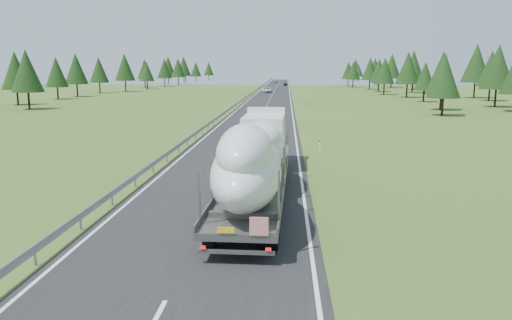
# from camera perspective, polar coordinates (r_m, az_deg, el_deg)

# --- Properties ---
(road_surface) EXTENTS (10.00, 400.00, 0.02)m
(road_surface) POSITION_cam_1_polar(r_m,az_deg,el_deg) (112.59, 1.61, 6.93)
(road_surface) COLOR black
(road_surface) RESTS_ON ground
(guardrail) EXTENTS (0.10, 400.00, 0.76)m
(guardrail) POSITION_cam_1_polar(r_m,az_deg,el_deg) (112.79, -1.11, 7.24)
(guardrail) COLOR slate
(guardrail) RESTS_ON ground
(marker_posts) EXTENTS (0.13, 350.08, 1.00)m
(marker_posts) POSITION_cam_1_polar(r_m,az_deg,el_deg) (167.46, 4.46, 8.24)
(marker_posts) COLOR silver
(marker_posts) RESTS_ON ground
(highway_sign) EXTENTS (0.08, 0.90, 2.60)m
(highway_sign) POSITION_cam_1_polar(r_m,az_deg,el_deg) (92.53, 5.71, 7.23)
(highway_sign) COLOR slate
(highway_sign) RESTS_ON ground
(tree_line_right) EXTENTS (27.02, 302.81, 12.64)m
(tree_line_right) POSITION_cam_1_polar(r_m,az_deg,el_deg) (121.92, 20.71, 9.82)
(tree_line_right) COLOR black
(tree_line_right) RESTS_ON ground
(tree_line_left) EXTENTS (15.10, 301.50, 12.33)m
(tree_line_left) POSITION_cam_1_polar(r_m,az_deg,el_deg) (142.65, -16.57, 10.02)
(tree_line_left) COLOR black
(tree_line_left) RESTS_ON ground
(boat_truck) EXTENTS (3.43, 21.80, 4.73)m
(boat_truck) POSITION_cam_1_polar(r_m,az_deg,el_deg) (26.61, 0.09, 0.79)
(boat_truck) COLOR silver
(boat_truck) RESTS_ON ground
(distant_van) EXTENTS (2.83, 5.74, 1.57)m
(distant_van) POSITION_cam_1_polar(r_m,az_deg,el_deg) (144.10, 1.25, 8.01)
(distant_van) COLOR silver
(distant_van) RESTS_ON ground
(distant_car_dark) EXTENTS (1.60, 3.89, 1.32)m
(distant_car_dark) POSITION_cam_1_polar(r_m,az_deg,el_deg) (202.30, 3.37, 8.66)
(distant_car_dark) COLOR black
(distant_car_dark) RESTS_ON ground
(distant_car_blue) EXTENTS (1.42, 3.94, 1.29)m
(distant_car_blue) POSITION_cam_1_polar(r_m,az_deg,el_deg) (241.28, 2.31, 8.96)
(distant_car_blue) COLOR navy
(distant_car_blue) RESTS_ON ground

